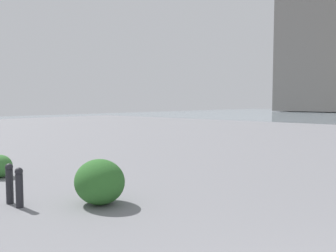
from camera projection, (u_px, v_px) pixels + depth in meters
name	position (u px, v px, depth m)	size (l,w,h in m)	color
building_annex	(326.00, 40.00, 65.65)	(13.75, 15.20, 26.66)	gray
bollard_near	(19.00, 187.00, 5.76)	(0.13, 0.13, 0.67)	#232328
bollard_mid	(10.00, 183.00, 5.98)	(0.13, 0.13, 0.69)	#232328
shrub_low	(100.00, 182.00, 5.95)	(0.91, 0.82, 0.77)	#2D6628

